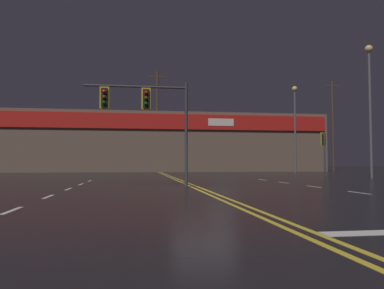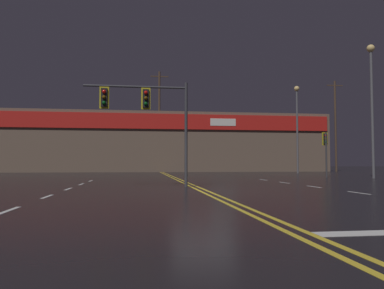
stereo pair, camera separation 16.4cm
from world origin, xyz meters
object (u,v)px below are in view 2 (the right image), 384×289
traffic_signal_median (143,107)px  traffic_signal_corner_northeast (325,144)px  streetlight_near_left (297,117)px  streetlight_far_left (372,93)px

traffic_signal_median → traffic_signal_corner_northeast: bearing=35.2°
streetlight_near_left → traffic_signal_median: bearing=-128.4°
traffic_signal_corner_northeast → streetlight_far_left: streetlight_far_left is taller
traffic_signal_median → streetlight_near_left: bearing=51.6°
streetlight_near_left → traffic_signal_corner_northeast: bearing=-103.1°
traffic_signal_corner_northeast → streetlight_near_left: bearing=76.9°
traffic_signal_median → streetlight_far_left: size_ratio=0.49×
streetlight_near_left → streetlight_far_left: bearing=-89.7°
streetlight_near_left → streetlight_far_left: (0.08, -12.91, 0.23)m
streetlight_far_left → traffic_signal_median: bearing=-154.6°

